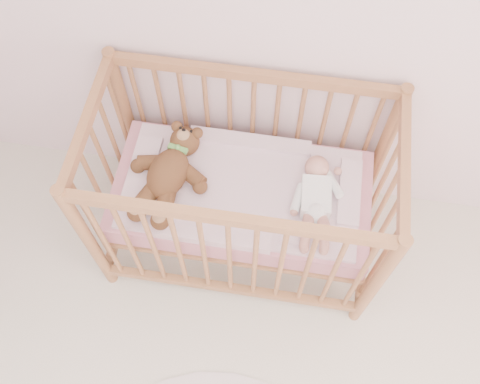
# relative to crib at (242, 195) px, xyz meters

# --- Properties ---
(wall_back) EXTENTS (4.00, 0.02, 2.70)m
(wall_back) POSITION_rel_crib_xyz_m (0.20, 0.40, 0.85)
(wall_back) COLOR white
(wall_back) RESTS_ON floor
(crib) EXTENTS (1.36, 0.76, 1.00)m
(crib) POSITION_rel_crib_xyz_m (0.00, 0.00, 0.00)
(crib) COLOR #AB6E48
(crib) RESTS_ON floor
(mattress) EXTENTS (1.22, 0.62, 0.13)m
(mattress) POSITION_rel_crib_xyz_m (0.00, 0.00, -0.01)
(mattress) COLOR pink
(mattress) RESTS_ON crib
(blanket) EXTENTS (1.10, 0.58, 0.06)m
(blanket) POSITION_rel_crib_xyz_m (0.00, 0.00, 0.06)
(blanket) COLOR #E49DB4
(blanket) RESTS_ON mattress
(baby) EXTENTS (0.28, 0.53, 0.12)m
(baby) POSITION_rel_crib_xyz_m (0.34, -0.02, 0.14)
(baby) COLOR white
(baby) RESTS_ON blanket
(teddy_bear) EXTENTS (0.50, 0.63, 0.16)m
(teddy_bear) POSITION_rel_crib_xyz_m (-0.34, -0.02, 0.15)
(teddy_bear) COLOR brown
(teddy_bear) RESTS_ON blanket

